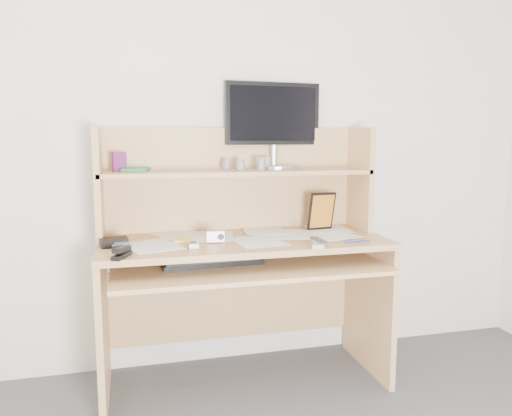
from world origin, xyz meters
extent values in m
cube|color=white|center=(0.00, 1.80, 1.25)|extent=(3.60, 0.04, 2.50)
cube|color=tan|center=(0.00, 1.48, 0.73)|extent=(1.40, 0.60, 0.03)
cube|color=tan|center=(-0.68, 1.48, 0.36)|extent=(0.03, 0.56, 0.72)
cube|color=tan|center=(0.68, 1.48, 0.36)|extent=(0.03, 0.56, 0.72)
cube|color=tan|center=(0.00, 1.77, 0.34)|extent=(1.34, 0.02, 0.41)
cube|color=tan|center=(0.00, 1.36, 0.64)|extent=(1.28, 0.55, 0.02)
cube|color=tan|center=(0.00, 1.77, 1.02)|extent=(1.40, 0.02, 0.55)
cube|color=tan|center=(-0.68, 1.63, 1.02)|extent=(0.03, 0.30, 0.55)
cube|color=tan|center=(0.68, 1.63, 1.02)|extent=(0.03, 0.30, 0.55)
cube|color=tan|center=(0.00, 1.63, 1.07)|extent=(1.38, 0.30, 0.02)
cube|color=white|center=(0.00, 1.48, 0.75)|extent=(1.32, 0.54, 0.01)
cube|color=black|center=(-0.17, 1.41, 0.66)|extent=(0.48, 0.20, 0.02)
cube|color=black|center=(-0.17, 1.41, 0.68)|extent=(0.45, 0.19, 0.01)
cube|color=#A6A6A1|center=(0.29, 1.24, 0.77)|extent=(0.12, 0.20, 0.02)
cube|color=#AAAAAC|center=(-0.27, 1.35, 0.77)|extent=(0.05, 0.09, 0.02)
cube|color=black|center=(-0.58, 1.22, 0.78)|extent=(0.09, 0.14, 0.04)
cube|color=black|center=(-0.62, 1.47, 0.77)|extent=(0.14, 0.12, 0.03)
cube|color=yellow|center=(-0.30, 1.50, 0.76)|extent=(0.09, 0.09, 0.01)
cube|color=silver|center=(-0.15, 1.42, 0.78)|extent=(0.09, 0.04, 0.05)
cube|color=black|center=(0.45, 1.59, 0.86)|extent=(0.15, 0.04, 0.20)
cylinder|color=#171EB3|center=(0.49, 1.24, 0.76)|extent=(0.13, 0.03, 0.01)
cube|color=maroon|center=(-0.59, 1.66, 1.13)|extent=(0.07, 0.05, 0.10)
cube|color=#388D5A|center=(-0.51, 1.67, 1.09)|extent=(0.15, 0.18, 0.02)
cylinder|color=black|center=(0.01, 1.62, 1.11)|extent=(0.05, 0.05, 0.06)
cylinder|color=white|center=(0.16, 1.65, 1.11)|extent=(0.05, 0.05, 0.07)
cylinder|color=black|center=(-0.05, 1.67, 1.11)|extent=(0.05, 0.05, 0.06)
cylinder|color=white|center=(0.11, 1.58, 1.11)|extent=(0.05, 0.05, 0.07)
cylinder|color=#9C9CA0|center=(0.22, 1.72, 1.09)|extent=(0.27, 0.27, 0.02)
cylinder|color=#9C9CA0|center=(0.22, 1.73, 1.15)|extent=(0.04, 0.04, 0.11)
cube|color=black|center=(0.22, 1.76, 1.38)|extent=(0.53, 0.08, 0.33)
cube|color=black|center=(0.22, 1.74, 1.38)|extent=(0.49, 0.04, 0.29)
camera|label=1|loc=(-0.54, -0.88, 1.24)|focal=35.00mm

